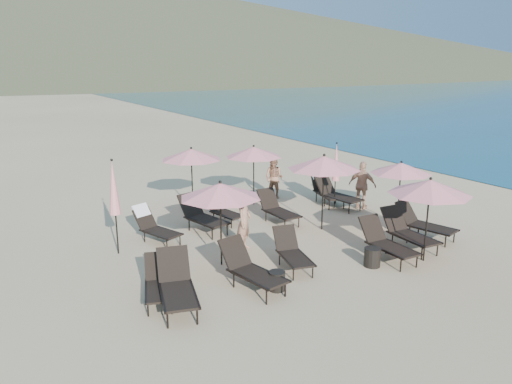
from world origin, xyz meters
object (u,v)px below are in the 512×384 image
lounger_0 (158,282)px  umbrella_closed_0 (336,163)px  lounger_10 (336,193)px  umbrella_open_3 (191,154)px  umbrella_open_2 (401,168)px  lounger_6 (154,225)px  lounger_1 (251,268)px  side_table_0 (277,281)px  lounger_11 (325,188)px  umbrella_open_5 (430,187)px  lounger_4 (408,231)px  lounger_9 (277,209)px  lounger_12 (177,285)px  side_table_1 (372,257)px  lounger_5 (423,222)px  lounger_8 (223,210)px  umbrella_closed_1 (114,188)px  lounger_2 (292,252)px  lounger_3 (386,242)px  lounger_7 (202,215)px  umbrella_open_4 (254,152)px  beachgoer_c (362,185)px  beachgoer_a (244,222)px  beachgoer_b (274,178)px  umbrella_open_0 (220,191)px  umbrella_open_1 (324,163)px

lounger_0 → umbrella_closed_0: 8.60m
lounger_10 → umbrella_open_3: size_ratio=0.86×
lounger_10 → umbrella_open_2: size_ratio=0.94×
lounger_6 → umbrella_open_2: (7.21, -2.44, 1.33)m
lounger_1 → side_table_0: 0.66m
lounger_11 → umbrella_open_5: (-1.29, -5.69, 1.43)m
lounger_4 → umbrella_closed_0: 4.27m
lounger_9 → lounger_12: bearing=-144.6°
side_table_1 → lounger_5: bearing=16.2°
lounger_10 → side_table_0: bearing=-148.2°
lounger_10 → side_table_0: 7.10m
lounger_4 → lounger_8: (-3.31, 4.68, -0.09)m
umbrella_open_3 → umbrella_closed_0: 4.97m
lounger_9 → side_table_1: bearing=-90.1°
umbrella_open_2 → lounger_10: bearing=100.2°
lounger_0 → umbrella_closed_1: bearing=108.8°
umbrella_open_2 → side_table_1: 4.09m
lounger_8 → umbrella_closed_0: (4.07, -0.64, 1.24)m
umbrella_open_5 → side_table_1: 2.27m
lounger_2 → lounger_3: (2.43, -0.79, 0.04)m
lounger_11 → umbrella_closed_0: size_ratio=0.83×
lounger_7 → lounger_2: bearing=-91.2°
side_table_0 → side_table_1: 2.81m
umbrella_open_4 → side_table_1: umbrella_open_4 is taller
lounger_11 → lounger_8: bearing=-164.4°
lounger_10 → beachgoer_c: 0.95m
lounger_6 → beachgoer_a: (1.90, -1.90, 0.32)m
lounger_12 → lounger_3: bearing=12.2°
lounger_3 → lounger_6: lounger_3 is taller
lounger_0 → side_table_1: 5.36m
beachgoer_c → umbrella_open_5: bearing=127.0°
lounger_7 → lounger_8: lounger_7 is taller
lounger_6 → lounger_11: lounger_11 is taller
lounger_10 → beachgoer_a: bearing=-165.9°
lounger_6 → beachgoer_b: (5.51, 2.18, 0.30)m
lounger_11 → umbrella_closed_0: (-0.19, -0.76, 1.09)m
lounger_1 → lounger_4: bearing=-10.8°
lounger_4 → lounger_6: (-5.83, 4.11, -0.01)m
lounger_0 → lounger_6: lounger_6 is taller
umbrella_open_2 → beachgoer_b: (-1.70, 4.63, -1.03)m
lounger_8 → umbrella_open_0: bearing=-129.3°
lounger_6 → umbrella_open_3: umbrella_open_3 is taller
lounger_12 → umbrella_open_1: size_ratio=0.83×
lounger_12 → umbrella_closed_1: 3.86m
lounger_6 → beachgoer_a: beachgoer_a is taller
lounger_0 → lounger_11: (7.96, 4.25, 0.14)m
umbrella_open_1 → umbrella_open_3: size_ratio=1.07×
lounger_6 → lounger_9: lounger_6 is taller
beachgoer_b → beachgoer_c: size_ratio=0.93×
umbrella_open_3 → side_table_0: umbrella_open_3 is taller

